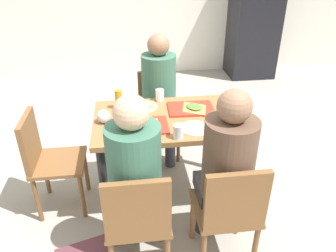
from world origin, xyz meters
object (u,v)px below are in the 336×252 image
Objects in this scene: chair_left_end at (46,156)px; paper_plate_center at (144,107)px; person_far_side at (159,90)px; pizza_slice_a at (145,124)px; chair_near_right at (229,210)px; person_in_red at (135,171)px; foil_bundle at (104,116)px; paper_plate_near_edge at (195,128)px; pizza_slice_b at (194,107)px; chair_far_side at (158,107)px; pizza_slice_c at (144,104)px; tray_red_near at (143,126)px; chair_near_left at (138,218)px; drink_fridge at (255,16)px; plastic_cup_a at (160,95)px; plastic_cup_b at (178,132)px; condiment_bottle at (119,100)px; soda_can at (229,105)px; person_in_brown_jacket at (226,164)px; main_table at (168,130)px; tray_red_far at (191,109)px.

chair_left_end is 0.85m from paper_plate_center.
person_far_side is 4.89× the size of pizza_slice_a.
person_in_red is at bearing 166.15° from chair_near_right.
person_in_red is (0.67, -0.61, 0.25)m from chair_left_end.
person_in_red reaches higher than foil_bundle.
pizza_slice_b reaches higher than paper_plate_near_edge.
chair_far_side is 0.64m from paper_plate_center.
pizza_slice_a is 1.06× the size of pizza_slice_c.
chair_near_left is at bearing -97.79° from tray_red_near.
drink_fridge reaches higher than pizza_slice_a.
plastic_cup_a is 1.00× the size of plastic_cup_b.
chair_near_left is at bearing -129.59° from paper_plate_near_edge.
plastic_cup_a is at bearing 95.19° from plastic_cup_b.
plastic_cup_a is at bearing 17.93° from condiment_bottle.
tray_red_near is (-0.20, -0.88, 0.29)m from chair_far_side.
pizza_slice_a is (-0.36, 0.07, 0.02)m from paper_plate_near_edge.
plastic_cup_b is 0.05× the size of drink_fridge.
pizza_slice_b is 0.27m from soda_can.
soda_can reaches higher than chair_left_end.
drink_fridge is (1.92, 2.98, 0.16)m from pizza_slice_a.
pizza_slice_b is 1.05× the size of pizza_slice_c.
person_in_brown_jacket reaches higher than chair_near_right.
condiment_bottle is at bearing 95.98° from person_in_red.
chair_far_side is at bearing 90.00° from main_table.
foil_bundle reaches higher than chair_near_left.
chair_near_left is at bearing -125.42° from plastic_cup_b.
tray_red_far is 0.19× the size of drink_fridge.
plastic_cup_a is at bearing -93.70° from chair_far_side.
soda_can is 0.76× the size of condiment_bottle.
condiment_bottle is at bearing 143.15° from paper_plate_near_edge.
tray_red_near is 1.49× the size of pizza_slice_c.
condiment_bottle reaches higher than paper_plate_near_edge.
drink_fridge is (1.73, 2.10, 0.46)m from chair_far_side.
pizza_slice_b is at bearing -66.43° from person_far_side.
condiment_bottle reaches higher than tray_red_far.
drink_fridge is (1.45, 3.46, 0.21)m from person_in_brown_jacket.
person_in_brown_jacket is 12.53× the size of foil_bundle.
foil_bundle is at bearing -177.82° from soda_can.
condiment_bottle is at bearing 170.81° from tray_red_far.
person_far_side reaches higher than paper_plate_near_edge.
chair_left_end is 8.43× the size of foil_bundle.
chair_far_side is 0.94m from soda_can.
tray_red_far is (-0.09, 0.86, 0.29)m from chair_near_right.
drink_fridge is at bearing 57.02° from tray_red_near.
pizza_slice_c is at bearing 81.91° from person_in_red.
chair_near_right is 2.34× the size of tray_red_far.
pizza_slice_b is at bearing 79.64° from paper_plate_near_edge.
plastic_cup_a reaches higher than main_table.
plastic_cup_a is (0.26, 1.06, 0.33)m from chair_near_left.
person_in_red is (0.00, 0.14, 0.25)m from chair_near_left.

